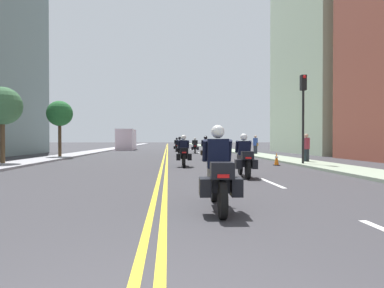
{
  "coord_description": "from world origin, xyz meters",
  "views": [
    {
      "loc": [
        0.2,
        -1.98,
        1.35
      ],
      "look_at": [
        1.72,
        18.51,
        1.1
      ],
      "focal_mm": 30.33,
      "sensor_mm": 36.0,
      "label": 1
    }
  ],
  "objects_px": {
    "traffic_light_near": "(303,103)",
    "street_tree_0": "(2,106)",
    "pedestrian_0": "(306,148)",
    "pedestrian_1": "(255,145)",
    "motorcycle_2": "(184,153)",
    "traffic_cone_1": "(277,159)",
    "motorcycle_0": "(218,176)",
    "motorcycle_4": "(180,148)",
    "street_tree_1": "(60,114)",
    "motorcycle_3": "(206,150)",
    "motorcycle_1": "(244,159)",
    "parked_truck": "(127,141)",
    "motorcycle_5": "(195,147)",
    "motorcycle_6": "(177,146)"
  },
  "relations": [
    {
      "from": "motorcycle_4",
      "to": "motorcycle_5",
      "type": "bearing_deg",
      "value": 69.01
    },
    {
      "from": "motorcycle_0",
      "to": "motorcycle_4",
      "type": "height_order",
      "value": "motorcycle_0"
    },
    {
      "from": "motorcycle_3",
      "to": "traffic_light_near",
      "type": "relative_size",
      "value": 0.47
    },
    {
      "from": "motorcycle_1",
      "to": "motorcycle_5",
      "type": "xyz_separation_m",
      "value": [
        -0.03,
        21.33,
        -0.0
      ]
    },
    {
      "from": "motorcycle_3",
      "to": "traffic_cone_1",
      "type": "height_order",
      "value": "motorcycle_3"
    },
    {
      "from": "motorcycle_1",
      "to": "traffic_cone_1",
      "type": "height_order",
      "value": "motorcycle_1"
    },
    {
      "from": "motorcycle_0",
      "to": "motorcycle_3",
      "type": "distance_m",
      "value": 15.83
    },
    {
      "from": "motorcycle_0",
      "to": "pedestrian_0",
      "type": "height_order",
      "value": "pedestrian_0"
    },
    {
      "from": "motorcycle_2",
      "to": "traffic_cone_1",
      "type": "xyz_separation_m",
      "value": [
        4.95,
        0.31,
        -0.32
      ]
    },
    {
      "from": "pedestrian_0",
      "to": "street_tree_1",
      "type": "xyz_separation_m",
      "value": [
        -16.09,
        7.02,
        2.43
      ]
    },
    {
      "from": "motorcycle_1",
      "to": "parked_truck",
      "type": "relative_size",
      "value": 0.33
    },
    {
      "from": "traffic_light_near",
      "to": "street_tree_0",
      "type": "relative_size",
      "value": 1.14
    },
    {
      "from": "motorcycle_1",
      "to": "parked_truck",
      "type": "height_order",
      "value": "parked_truck"
    },
    {
      "from": "motorcycle_2",
      "to": "traffic_light_near",
      "type": "bearing_deg",
      "value": 1.54
    },
    {
      "from": "motorcycle_3",
      "to": "motorcycle_5",
      "type": "xyz_separation_m",
      "value": [
        0.18,
        11.02,
        0.01
      ]
    },
    {
      "from": "motorcycle_4",
      "to": "traffic_cone_1",
      "type": "distance_m",
      "value": 11.84
    },
    {
      "from": "traffic_cone_1",
      "to": "street_tree_1",
      "type": "relative_size",
      "value": 0.16
    },
    {
      "from": "traffic_light_near",
      "to": "pedestrian_1",
      "type": "bearing_deg",
      "value": 86.42
    },
    {
      "from": "traffic_light_near",
      "to": "motorcycle_4",
      "type": "bearing_deg",
      "value": 118.89
    },
    {
      "from": "street_tree_0",
      "to": "motorcycle_1",
      "type": "bearing_deg",
      "value": -29.08
    },
    {
      "from": "motorcycle_6",
      "to": "motorcycle_5",
      "type": "bearing_deg",
      "value": -70.23
    },
    {
      "from": "motorcycle_0",
      "to": "traffic_light_near",
      "type": "height_order",
      "value": "traffic_light_near"
    },
    {
      "from": "motorcycle_3",
      "to": "motorcycle_5",
      "type": "relative_size",
      "value": 0.98
    },
    {
      "from": "traffic_cone_1",
      "to": "pedestrian_0",
      "type": "relative_size",
      "value": 0.4
    },
    {
      "from": "motorcycle_0",
      "to": "traffic_cone_1",
      "type": "relative_size",
      "value": 3.23
    },
    {
      "from": "parked_truck",
      "to": "street_tree_1",
      "type": "bearing_deg",
      "value": -96.96
    },
    {
      "from": "motorcycle_1",
      "to": "motorcycle_4",
      "type": "height_order",
      "value": "motorcycle_4"
    },
    {
      "from": "traffic_cone_1",
      "to": "street_tree_0",
      "type": "distance_m",
      "value": 14.91
    },
    {
      "from": "pedestrian_1",
      "to": "motorcycle_5",
      "type": "bearing_deg",
      "value": -163.71
    },
    {
      "from": "parked_truck",
      "to": "motorcycle_3",
      "type": "bearing_deg",
      "value": -70.56
    },
    {
      "from": "motorcycle_5",
      "to": "traffic_light_near",
      "type": "height_order",
      "value": "traffic_light_near"
    },
    {
      "from": "motorcycle_0",
      "to": "motorcycle_5",
      "type": "bearing_deg",
      "value": 88.89
    },
    {
      "from": "pedestrian_0",
      "to": "pedestrian_1",
      "type": "distance_m",
      "value": 10.53
    },
    {
      "from": "traffic_cone_1",
      "to": "motorcycle_2",
      "type": "bearing_deg",
      "value": -176.37
    },
    {
      "from": "traffic_light_near",
      "to": "street_tree_0",
      "type": "bearing_deg",
      "value": 174.74
    },
    {
      "from": "motorcycle_4",
      "to": "traffic_cone_1",
      "type": "height_order",
      "value": "motorcycle_4"
    },
    {
      "from": "motorcycle_5",
      "to": "traffic_cone_1",
      "type": "relative_size",
      "value": 3.33
    },
    {
      "from": "pedestrian_0",
      "to": "pedestrian_1",
      "type": "relative_size",
      "value": 0.97
    },
    {
      "from": "parked_truck",
      "to": "pedestrian_0",
      "type": "bearing_deg",
      "value": -63.37
    },
    {
      "from": "motorcycle_6",
      "to": "street_tree_0",
      "type": "distance_m",
      "value": 22.19
    },
    {
      "from": "traffic_light_near",
      "to": "parked_truck",
      "type": "height_order",
      "value": "traffic_light_near"
    },
    {
      "from": "motorcycle_2",
      "to": "motorcycle_5",
      "type": "distance_m",
      "value": 16.55
    },
    {
      "from": "motorcycle_0",
      "to": "street_tree_1",
      "type": "distance_m",
      "value": 21.2
    },
    {
      "from": "motorcycle_4",
      "to": "motorcycle_6",
      "type": "relative_size",
      "value": 1.06
    },
    {
      "from": "motorcycle_6",
      "to": "street_tree_1",
      "type": "relative_size",
      "value": 0.48
    },
    {
      "from": "motorcycle_5",
      "to": "pedestrian_1",
      "type": "height_order",
      "value": "pedestrian_1"
    },
    {
      "from": "street_tree_0",
      "to": "motorcycle_6",
      "type": "bearing_deg",
      "value": 63.45
    },
    {
      "from": "traffic_light_near",
      "to": "parked_truck",
      "type": "xyz_separation_m",
      "value": [
        -12.79,
        28.69,
        -2.03
      ]
    },
    {
      "from": "street_tree_1",
      "to": "motorcycle_2",
      "type": "bearing_deg",
      "value": -43.94
    },
    {
      "from": "motorcycle_6",
      "to": "pedestrian_1",
      "type": "distance_m",
      "value": 11.42
    }
  ]
}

